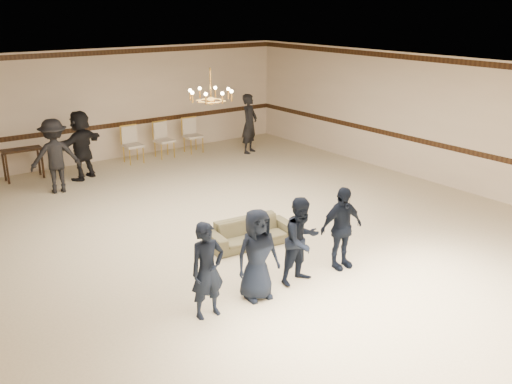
# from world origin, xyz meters

# --- Properties ---
(room) EXTENTS (12.01, 14.01, 3.21)m
(room) POSITION_xyz_m (0.00, 0.00, 1.60)
(room) COLOR beige
(room) RESTS_ON ground
(chair_rail) EXTENTS (12.00, 0.02, 0.14)m
(chair_rail) POSITION_xyz_m (0.00, 6.99, 1.00)
(chair_rail) COLOR #352010
(chair_rail) RESTS_ON wall_back
(crown_molding) EXTENTS (12.00, 0.02, 0.14)m
(crown_molding) POSITION_xyz_m (0.00, 6.99, 3.08)
(crown_molding) COLOR #352010
(crown_molding) RESTS_ON wall_back
(chandelier) EXTENTS (0.94, 0.94, 0.89)m
(chandelier) POSITION_xyz_m (0.00, 1.00, 2.88)
(chandelier) COLOR gold
(chandelier) RESTS_ON ceiling
(boy_a) EXTENTS (0.55, 0.38, 1.47)m
(boy_a) POSITION_xyz_m (-2.12, -2.20, 0.74)
(boy_a) COLOR black
(boy_a) RESTS_ON floor
(boy_b) EXTENTS (0.77, 0.54, 1.47)m
(boy_b) POSITION_xyz_m (-1.22, -2.20, 0.74)
(boy_b) COLOR black
(boy_b) RESTS_ON floor
(boy_c) EXTENTS (0.75, 0.60, 1.47)m
(boy_c) POSITION_xyz_m (-0.32, -2.20, 0.74)
(boy_c) COLOR black
(boy_c) RESTS_ON floor
(boy_d) EXTENTS (0.89, 0.44, 1.47)m
(boy_d) POSITION_xyz_m (0.58, -2.20, 0.74)
(boy_d) COLOR black
(boy_d) RESTS_ON floor
(settee) EXTENTS (1.74, 0.84, 0.49)m
(settee) POSITION_xyz_m (-0.10, -0.49, 0.25)
(settee) COLOR brown
(settee) RESTS_ON floor
(adult_left) EXTENTS (1.27, 0.86, 1.81)m
(adult_left) POSITION_xyz_m (-2.05, 4.87, 0.90)
(adult_left) COLOR black
(adult_left) RESTS_ON floor
(adult_mid) EXTENTS (1.74, 1.25, 1.81)m
(adult_mid) POSITION_xyz_m (-1.15, 5.57, 0.90)
(adult_mid) COLOR black
(adult_mid) RESTS_ON floor
(adult_right) EXTENTS (0.79, 0.70, 1.81)m
(adult_right) POSITION_xyz_m (3.95, 5.17, 0.90)
(adult_right) COLOR black
(adult_right) RESTS_ON floor
(banquet_chair_left) EXTENTS (0.51, 0.51, 1.05)m
(banquet_chair_left) POSITION_xyz_m (0.57, 6.21, 0.52)
(banquet_chair_left) COLOR beige
(banquet_chair_left) RESTS_ON floor
(banquet_chair_mid) EXTENTS (0.56, 0.56, 1.05)m
(banquet_chair_mid) POSITION_xyz_m (1.57, 6.21, 0.52)
(banquet_chair_mid) COLOR beige
(banquet_chair_mid) RESTS_ON floor
(banquet_chair_right) EXTENTS (0.54, 0.54, 1.05)m
(banquet_chair_right) POSITION_xyz_m (2.57, 6.21, 0.52)
(banquet_chair_right) COLOR beige
(banquet_chair_right) RESTS_ON floor
(console_table) EXTENTS (1.01, 0.48, 0.83)m
(console_table) POSITION_xyz_m (-2.43, 6.41, 0.42)
(console_table) COLOR black
(console_table) RESTS_ON floor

